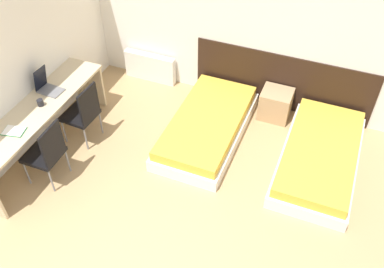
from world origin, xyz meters
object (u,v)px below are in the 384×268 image
at_px(bed_near_door, 320,157).
at_px(nightstand, 276,104).
at_px(chair_near_laptop, 83,112).
at_px(chair_near_notebook, 47,152).
at_px(laptop, 47,86).
at_px(bed_near_window, 207,126).

bearing_deg(bed_near_door, nightstand, 135.89).
distance_m(chair_near_laptop, chair_near_notebook, 0.82).
bearing_deg(nightstand, laptop, -151.69).
distance_m(bed_near_door, laptop, 3.76).
xyz_separation_m(nightstand, chair_near_laptop, (-2.35, -1.50, 0.28)).
xyz_separation_m(bed_near_window, laptop, (-2.03, -0.75, 0.66)).
relative_size(nightstand, chair_near_laptop, 0.49).
relative_size(bed_near_window, bed_near_door, 1.00).
bearing_deg(nightstand, chair_near_laptop, -147.44).
bearing_deg(chair_near_notebook, laptop, 120.31).
height_order(bed_near_door, chair_near_laptop, chair_near_laptop).
bearing_deg(chair_near_notebook, bed_near_door, 25.09).
distance_m(bed_near_window, bed_near_door, 1.60).
bearing_deg(chair_near_laptop, nightstand, 35.28).
bearing_deg(laptop, bed_near_window, 23.35).
height_order(bed_near_window, chair_near_laptop, chair_near_laptop).
bearing_deg(nightstand, chair_near_notebook, -135.37).
relative_size(chair_near_laptop, laptop, 2.74).
bearing_deg(chair_near_laptop, bed_near_door, 15.64).
height_order(chair_near_laptop, chair_near_notebook, same).
xyz_separation_m(bed_near_door, chair_near_laptop, (-3.15, -0.72, 0.34)).
relative_size(bed_near_door, chair_near_laptop, 2.12).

